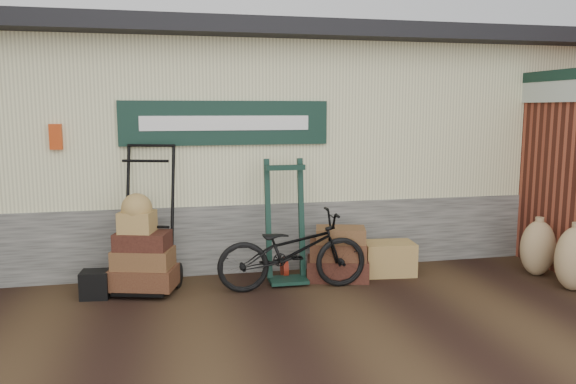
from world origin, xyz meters
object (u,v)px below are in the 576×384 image
at_px(black_trunk, 95,284).
at_px(green_barrow, 286,221).
at_px(suitcase_stack, 338,253).
at_px(porter_trolley, 147,217).
at_px(bicycle, 292,246).
at_px(wicker_hamper, 388,258).

bearing_deg(black_trunk, green_barrow, 4.18).
bearing_deg(suitcase_stack, porter_trolley, 177.24).
bearing_deg(bicycle, green_barrow, 2.46).
bearing_deg(green_barrow, bicycle, -87.93).
relative_size(porter_trolley, wicker_hamper, 2.69).
xyz_separation_m(black_trunk, bicycle, (2.25, -0.17, 0.36)).
height_order(green_barrow, bicycle, green_barrow).
distance_m(green_barrow, suitcase_stack, 0.78).
relative_size(porter_trolley, green_barrow, 1.15).
xyz_separation_m(porter_trolley, wicker_hamper, (3.01, -0.06, -0.66)).
bearing_deg(bicycle, wicker_hamper, -75.51).
height_order(porter_trolley, wicker_hamper, porter_trolley).
bearing_deg(green_barrow, suitcase_stack, -5.43).
height_order(green_barrow, wicker_hamper, green_barrow).
bearing_deg(bicycle, porter_trolley, 78.12).
xyz_separation_m(green_barrow, black_trunk, (-2.24, -0.16, -0.60)).
bearing_deg(porter_trolley, bicycle, 3.85).
bearing_deg(wicker_hamper, green_barrow, 179.32).
relative_size(porter_trolley, black_trunk, 5.61).
bearing_deg(black_trunk, suitcase_stack, 1.87).
relative_size(green_barrow, black_trunk, 4.86).
bearing_deg(porter_trolley, suitcase_stack, 14.01).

